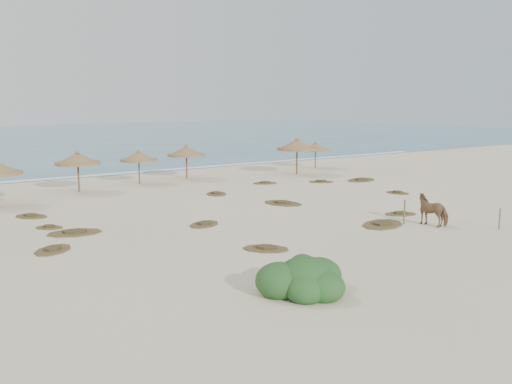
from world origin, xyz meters
The scene contains 26 objects.
ground centered at (0.00, 0.00, 0.00)m, with size 160.00×160.00×0.00m, color beige.
ocean centered at (0.00, 75.00, 0.00)m, with size 200.00×100.00×0.01m, color #2B6683.
foam_line centered at (0.00, 26.00, 0.00)m, with size 70.00×0.60×0.01m, color silver.
palapa_2 centered at (-6.83, 18.21, 2.22)m, with size 3.65×3.65×2.86m.
palapa_3 centered at (-1.90, 19.45, 2.01)m, with size 3.20×3.20×2.58m.
palapa_4 centered at (2.26, 19.78, 2.15)m, with size 3.65×3.65×2.77m.
palapa_5 centered at (11.01, 16.77, 2.45)m, with size 3.44×3.44×3.16m.
palapa_6 centered at (15.27, 19.34, 1.91)m, with size 3.07×3.07×2.47m.
horse centered at (4.28, -2.30, 0.77)m, with size 0.83×1.83×1.54m, color #8E5F40.
fence_post_near centered at (3.32, -1.30, 0.61)m, with size 0.09×0.09×1.22m, color #6D6551.
fence_post_far centered at (6.16, -4.73, 0.51)m, with size 0.07×0.07×1.02m, color #6D6551.
bush centered at (-7.47, -6.43, 0.46)m, with size 3.13×2.76×1.40m.
scrub_0 centered at (-12.67, 3.60, 0.05)m, with size 2.28×2.28×0.16m.
scrub_1 centered at (-10.95, 6.17, 0.05)m, with size 2.83×2.19×0.16m.
scrub_2 centered at (-5.05, 4.28, 0.05)m, with size 2.28×2.05×0.16m.
scrub_3 centered at (1.76, 6.69, 0.05)m, with size 2.29×2.91×0.16m.
scrub_4 centered at (10.44, 5.35, 0.05)m, with size 1.35×1.79×0.16m.
scrub_5 centered at (12.90, 11.15, 0.05)m, with size 3.12×2.42×0.16m.
scrub_6 centered at (-11.65, 11.31, 0.05)m, with size 2.05×2.25×0.16m.
scrub_7 centered at (5.78, 14.06, 0.05)m, with size 2.16×1.81×0.16m.
scrub_8 centered at (-11.61, 7.99, 0.05)m, with size 1.58×1.56×0.16m.
scrub_9 centered at (2.25, -0.85, 0.05)m, with size 3.20×2.62×0.16m.
scrub_10 centered at (9.70, 12.22, 0.05)m, with size 2.21×2.07×0.16m.
scrub_11 centered at (-5.30, -1.31, 0.05)m, with size 2.26×2.30×0.16m.
scrub_12 centered at (5.03, 0.41, 0.05)m, with size 2.09×1.78×0.16m.
scrub_13 centered at (0.28, 11.95, 0.05)m, with size 1.97×2.33×0.16m.
Camera 1 is at (-18.91, -20.03, 6.19)m, focal length 40.00 mm.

